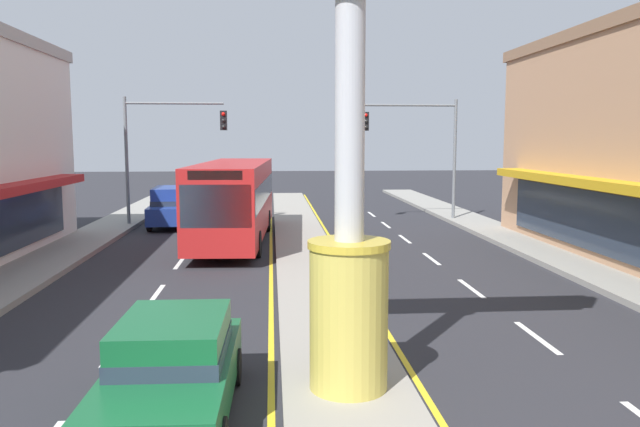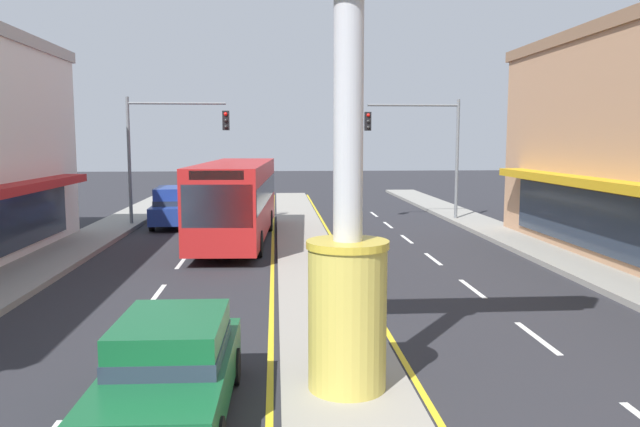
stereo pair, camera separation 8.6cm
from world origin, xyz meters
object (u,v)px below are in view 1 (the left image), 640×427
(traffic_light_right_side, at_px, (421,138))
(bus_near_left_lane, at_px, (235,197))
(district_sign, at_px, (350,167))
(sedan_mid_left_lane, at_px, (173,368))
(traffic_light_left_side, at_px, (164,138))
(suv_near_right_lane, at_px, (172,206))

(traffic_light_right_side, bearing_deg, bus_near_left_lane, -148.76)
(district_sign, xyz_separation_m, sedan_mid_left_lane, (-2.74, -0.63, -2.97))
(traffic_light_right_side, relative_size, bus_near_left_lane, 0.55)
(sedan_mid_left_lane, bearing_deg, traffic_light_left_side, 99.65)
(traffic_light_right_side, relative_size, sedan_mid_left_lane, 1.43)
(district_sign, relative_size, sedan_mid_left_lane, 1.79)
(sedan_mid_left_lane, bearing_deg, district_sign, 12.94)
(traffic_light_right_side, height_order, sedan_mid_left_lane, traffic_light_right_side)
(suv_near_right_lane, bearing_deg, traffic_light_left_side, -154.96)
(bus_near_left_lane, distance_m, sedan_mid_left_lane, 16.47)
(traffic_light_right_side, distance_m, bus_near_left_lane, 10.86)
(traffic_light_left_side, relative_size, traffic_light_right_side, 1.00)
(traffic_light_left_side, height_order, bus_near_left_lane, traffic_light_left_side)
(suv_near_right_lane, xyz_separation_m, bus_near_left_lane, (3.30, -4.80, 0.88))
(district_sign, relative_size, bus_near_left_lane, 0.69)
(district_sign, distance_m, traffic_light_left_side, 21.43)
(traffic_light_left_side, xyz_separation_m, suv_near_right_lane, (0.28, 0.13, -3.26))
(sedan_mid_left_lane, bearing_deg, suv_near_right_lane, 98.85)
(traffic_light_left_side, bearing_deg, traffic_light_right_side, 3.76)
(sedan_mid_left_lane, bearing_deg, bus_near_left_lane, 90.01)
(traffic_light_left_side, bearing_deg, bus_near_left_lane, -52.47)
(bus_near_left_lane, bearing_deg, suv_near_right_lane, 124.55)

